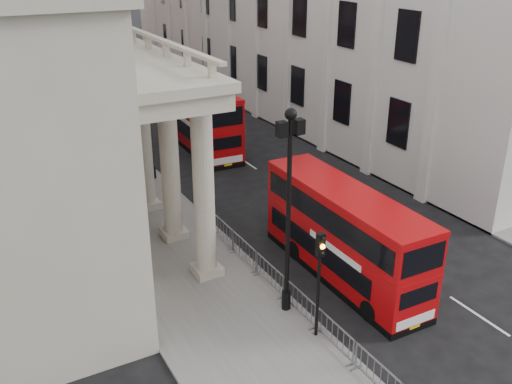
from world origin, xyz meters
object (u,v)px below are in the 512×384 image
(pedestrian_b, at_px, (83,187))
(pedestrian_c, at_px, (109,161))
(bus_near, at_px, (344,233))
(bus_far, at_px, (199,115))
(lamp_post_north, at_px, (84,60))
(lamp_post_mid, at_px, (148,104))
(pedestrian_a, at_px, (111,193))
(traffic_light, at_px, (320,267))
(lamp_post_south, at_px, (289,201))

(pedestrian_b, height_order, pedestrian_c, pedestrian_b)
(bus_near, height_order, bus_far, bus_far)
(pedestrian_c, bearing_deg, lamp_post_north, 69.26)
(lamp_post_mid, bearing_deg, pedestrian_b, -161.30)
(bus_near, relative_size, pedestrian_b, 5.20)
(pedestrian_a, distance_m, pedestrian_c, 5.28)
(bus_near, relative_size, pedestrian_a, 5.32)
(lamp_post_mid, height_order, traffic_light, lamp_post_mid)
(lamp_post_mid, distance_m, pedestrian_a, 6.07)
(lamp_post_north, xyz_separation_m, pedestrian_a, (-3.50, -19.07, -3.89))
(pedestrian_a, relative_size, pedestrian_b, 0.98)
(traffic_light, xyz_separation_m, pedestrian_c, (-2.29, 20.07, -2.09))
(lamp_post_mid, relative_size, pedestrian_b, 4.53)
(traffic_light, relative_size, pedestrian_b, 2.34)
(lamp_post_north, xyz_separation_m, traffic_light, (0.10, -34.02, -1.80))
(lamp_post_south, xyz_separation_m, lamp_post_mid, (0.00, 16.00, 0.00))
(bus_far, xyz_separation_m, pedestrian_c, (-7.36, -2.54, -1.36))
(bus_far, bearing_deg, lamp_post_south, -101.49)
(lamp_post_mid, xyz_separation_m, traffic_light, (0.10, -18.02, -1.80))
(bus_far, bearing_deg, pedestrian_a, -135.97)
(lamp_post_south, bearing_deg, bus_near, 17.55)
(traffic_light, distance_m, bus_near, 4.81)
(lamp_post_south, distance_m, pedestrian_a, 13.95)
(lamp_post_south, height_order, traffic_light, lamp_post_south)
(lamp_post_north, relative_size, bus_near, 0.87)
(bus_near, bearing_deg, lamp_post_north, 97.37)
(lamp_post_mid, bearing_deg, pedestrian_a, -138.79)
(lamp_post_mid, xyz_separation_m, pedestrian_b, (-4.68, -1.58, -3.87))
(lamp_post_mid, relative_size, pedestrian_a, 4.64)
(pedestrian_a, bearing_deg, bus_far, 26.56)
(pedestrian_a, bearing_deg, traffic_light, -91.32)
(lamp_post_south, distance_m, pedestrian_b, 15.64)
(lamp_post_mid, distance_m, lamp_post_north, 16.00)
(lamp_post_south, bearing_deg, lamp_post_north, 90.00)
(lamp_post_mid, distance_m, bus_near, 15.54)
(lamp_post_north, distance_m, pedestrian_b, 18.60)
(lamp_post_south, height_order, pedestrian_b, lamp_post_south)
(pedestrian_b, bearing_deg, traffic_light, 119.00)
(bus_far, distance_m, pedestrian_b, 11.70)
(lamp_post_south, relative_size, pedestrian_c, 4.65)
(traffic_light, xyz_separation_m, pedestrian_b, (-4.78, 16.43, -2.07))
(lamp_post_south, distance_m, lamp_post_north, 32.00)
(lamp_post_mid, height_order, pedestrian_a, lamp_post_mid)
(lamp_post_south, height_order, pedestrian_c, lamp_post_south)
(lamp_post_south, bearing_deg, pedestrian_c, 96.90)
(pedestrian_a, xyz_separation_m, pedestrian_c, (1.32, 5.12, -0.00))
(bus_far, distance_m, pedestrian_c, 7.90)
(bus_far, distance_m, pedestrian_a, 11.65)
(lamp_post_north, bearing_deg, bus_near, -83.35)
(pedestrian_c, bearing_deg, pedestrian_a, -116.25)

